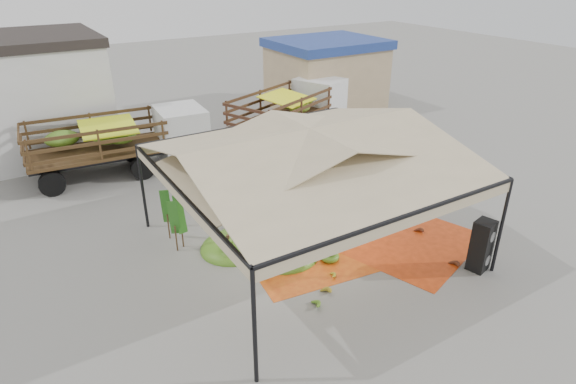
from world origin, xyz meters
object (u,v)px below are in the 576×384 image
speaker_stack (481,246)px  vendor (269,175)px  truck_left (127,137)px  banana_heap (281,224)px  truck_right (295,106)px

speaker_stack → vendor: bearing=98.4°
speaker_stack → truck_left: size_ratio=0.22×
vendor → speaker_stack: bearing=98.0°
banana_heap → truck_left: size_ratio=0.71×
speaker_stack → truck_left: (-6.84, 12.89, 0.74)m
banana_heap → vendor: vendor is taller
banana_heap → truck_right: truck_right is taller
banana_heap → speaker_stack: speaker_stack is taller
banana_heap → truck_left: truck_left is taller
banana_heap → vendor: bearing=67.4°
speaker_stack → vendor: vendor is taller
banana_heap → vendor: (1.19, 2.87, 0.40)m
banana_heap → truck_right: (5.98, 8.65, 0.98)m
banana_heap → truck_right: bearing=55.3°
speaker_stack → truck_right: bearing=68.6°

